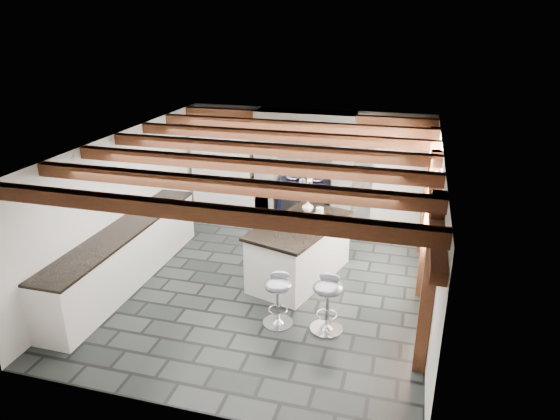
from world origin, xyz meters
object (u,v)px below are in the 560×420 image
(kitchen_island, at_px, (300,250))
(bar_stool_far, at_px, (278,293))
(bar_stool_near, at_px, (328,297))
(range_cooker, at_px, (304,199))

(kitchen_island, height_order, bar_stool_far, kitchen_island)
(kitchen_island, bearing_deg, bar_stool_near, -45.98)
(bar_stool_far, bearing_deg, range_cooker, 83.37)
(bar_stool_far, bearing_deg, bar_stool_near, -10.93)
(kitchen_island, relative_size, bar_stool_near, 2.54)
(range_cooker, height_order, bar_stool_near, range_cooker)
(kitchen_island, height_order, bar_stool_near, kitchen_island)
(range_cooker, height_order, bar_stool_far, range_cooker)
(bar_stool_near, bearing_deg, bar_stool_far, -174.22)
(range_cooker, distance_m, bar_stool_near, 3.95)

